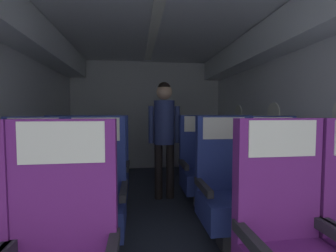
# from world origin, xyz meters

# --- Properties ---
(ground) EXTENTS (3.39, 5.62, 0.02)m
(ground) POSITION_xyz_m (0.00, 2.61, -0.01)
(ground) COLOR #2D3342
(fuselage_shell) EXTENTS (3.27, 5.27, 2.31)m
(fuselage_shell) POSITION_xyz_m (0.00, 2.87, 1.64)
(fuselage_shell) COLOR silver
(fuselage_shell) RESTS_ON ground
(seat_a_right_window) EXTENTS (0.52, 0.48, 1.15)m
(seat_a_right_window) POSITION_xyz_m (0.56, 1.40, 0.48)
(seat_a_right_window) COLOR #38383D
(seat_a_right_window) RESTS_ON ground
(seat_b_left_window) EXTENTS (0.52, 0.48, 1.15)m
(seat_b_left_window) POSITION_xyz_m (-1.06, 2.26, 0.48)
(seat_b_left_window) COLOR #38383D
(seat_b_left_window) RESTS_ON ground
(seat_b_left_aisle) EXTENTS (0.52, 0.48, 1.15)m
(seat_b_left_aisle) POSITION_xyz_m (-0.57, 2.27, 0.48)
(seat_b_left_aisle) COLOR #38383D
(seat_b_left_aisle) RESTS_ON ground
(seat_b_right_aisle) EXTENTS (0.52, 0.48, 1.15)m
(seat_b_right_aisle) POSITION_xyz_m (1.06, 2.27, 0.48)
(seat_b_right_aisle) COLOR #38383D
(seat_b_right_aisle) RESTS_ON ground
(seat_b_right_window) EXTENTS (0.52, 0.48, 1.15)m
(seat_b_right_window) POSITION_xyz_m (0.57, 2.26, 0.48)
(seat_b_right_window) COLOR #38383D
(seat_b_right_window) RESTS_ON ground
(seat_c_left_window) EXTENTS (0.52, 0.48, 1.15)m
(seat_c_left_window) POSITION_xyz_m (-1.06, 3.12, 0.48)
(seat_c_left_window) COLOR #38383D
(seat_c_left_window) RESTS_ON ground
(seat_c_left_aisle) EXTENTS (0.52, 0.48, 1.15)m
(seat_c_left_aisle) POSITION_xyz_m (-0.58, 3.13, 0.48)
(seat_c_left_aisle) COLOR #38383D
(seat_c_left_aisle) RESTS_ON ground
(seat_c_right_aisle) EXTENTS (0.52, 0.48, 1.15)m
(seat_c_right_aisle) POSITION_xyz_m (1.08, 3.14, 0.48)
(seat_c_right_aisle) COLOR #38383D
(seat_c_right_aisle) RESTS_ON ground
(seat_c_right_window) EXTENTS (0.52, 0.48, 1.15)m
(seat_c_right_window) POSITION_xyz_m (0.58, 3.12, 0.48)
(seat_c_right_window) COLOR #38383D
(seat_c_right_window) RESTS_ON ground
(flight_attendant) EXTENTS (0.43, 0.28, 1.59)m
(flight_attendant) POSITION_xyz_m (0.15, 3.43, 0.98)
(flight_attendant) COLOR black
(flight_attendant) RESTS_ON ground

